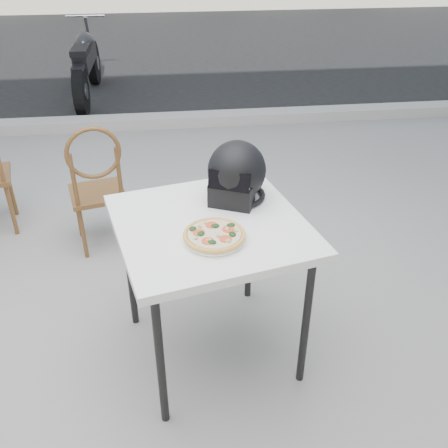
{
  "coord_description": "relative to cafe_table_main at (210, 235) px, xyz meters",
  "views": [
    {
      "loc": [
        0.21,
        -2.57,
        2.08
      ],
      "look_at": [
        0.45,
        -0.66,
        0.88
      ],
      "focal_mm": 40.0,
      "sensor_mm": 36.0,
      "label": 1
    }
  ],
  "objects": [
    {
      "name": "motorcycle",
      "position": [
        -1.15,
        4.72,
        -0.33
      ],
      "size": [
        0.51,
        1.94,
        0.97
      ],
      "rotation": [
        0.0,
        0.0,
        -0.01
      ],
      "color": "black",
      "rests_on": "street_asphalt"
    },
    {
      "name": "cafe_chair_main",
      "position": [
        -0.67,
        1.1,
        -0.22
      ],
      "size": [
        0.44,
        0.44,
        0.96
      ],
      "rotation": [
        0.0,
        0.0,
        3.37
      ],
      "color": "brown",
      "rests_on": "ground"
    },
    {
      "name": "curb",
      "position": [
        -0.4,
        3.55,
        -0.7
      ],
      "size": [
        30.0,
        0.25,
        0.12
      ],
      "primitive_type": "cube",
      "color": "#ADAAA2",
      "rests_on": "ground"
    },
    {
      "name": "ground",
      "position": [
        -0.4,
        0.55,
        -0.76
      ],
      "size": [
        80.0,
        80.0,
        0.0
      ],
      "primitive_type": "plane",
      "color": "#989590",
      "rests_on": "ground"
    },
    {
      "name": "street_asphalt",
      "position": [
        -0.4,
        7.55,
        -0.76
      ],
      "size": [
        30.0,
        8.0,
        0.0
      ],
      "primitive_type": "cube",
      "color": "black",
      "rests_on": "ground"
    },
    {
      "name": "helmet",
      "position": [
        0.16,
        0.22,
        0.21
      ],
      "size": [
        0.4,
        0.4,
        0.3
      ],
      "rotation": [
        0.0,
        0.0,
        -0.42
      ],
      "color": "black",
      "rests_on": "cafe_table_main"
    },
    {
      "name": "pizza",
      "position": [
        0.0,
        -0.16,
        0.1
      ],
      "size": [
        0.33,
        0.33,
        0.04
      ],
      "rotation": [
        0.0,
        0.0,
        0.17
      ],
      "color": "#E5B153",
      "rests_on": "plate"
    },
    {
      "name": "plate",
      "position": [
        0.0,
        -0.16,
        0.08
      ],
      "size": [
        0.32,
        0.32,
        0.02
      ],
      "rotation": [
        0.0,
        0.0,
        -0.14
      ],
      "color": "white",
      "rests_on": "cafe_table_main"
    },
    {
      "name": "cafe_table_main",
      "position": [
        0.0,
        0.0,
        0.0
      ],
      "size": [
        1.05,
        1.05,
        0.83
      ],
      "rotation": [
        0.0,
        0.0,
        0.22
      ],
      "color": "white",
      "rests_on": "ground"
    }
  ]
}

